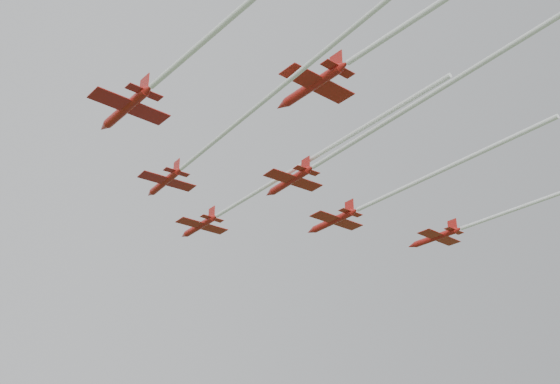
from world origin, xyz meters
name	(u,v)px	position (x,y,z in m)	size (l,w,h in m)	color
jet_lead	(252,195)	(0.67, 0.90, 54.75)	(15.73, 56.68, 2.54)	red
jet_row2_left	(214,142)	(-10.08, -12.91, 53.89)	(12.84, 53.23, 2.38)	red
jet_row2_right	(375,201)	(18.62, -4.29, 55.01)	(14.28, 45.17, 2.76)	red
jet_row3_left	(175,66)	(-18.60, -23.94, 55.41)	(16.55, 49.52, 2.88)	red
jet_row3_mid	(364,136)	(5.26, -23.14, 53.01)	(14.55, 56.98, 2.49)	red
jet_row3_right	(539,201)	(37.10, -18.18, 52.80)	(21.15, 63.57, 2.46)	red
jet_row4_left	(416,18)	(0.60, -41.23, 55.54)	(19.21, 59.06, 2.76)	red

